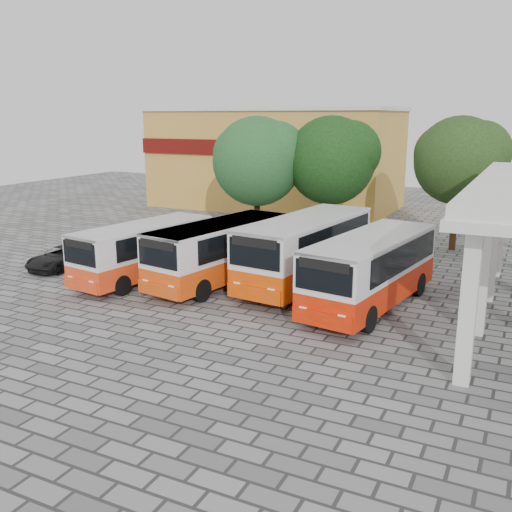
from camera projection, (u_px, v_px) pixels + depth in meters
The scene contains 10 objects.
ground at pixel (258, 317), 22.22m from camera, with size 90.00×90.00×0.00m, color #5E5E5E.
shophouse_block at pixel (276, 158), 48.58m from camera, with size 20.40×10.40×8.30m.
bus_far_left at pixel (144, 248), 26.91m from camera, with size 3.34×7.70×2.68m.
bus_centre_left at pixel (220, 249), 26.24m from camera, with size 3.74×8.30×2.87m.
bus_centre_right at pixel (306, 247), 25.95m from camera, with size 3.62×8.98×3.15m.
bus_far_right at pixel (371, 267), 22.92m from camera, with size 3.68×8.50×2.96m.
tree_left at pixel (258, 158), 36.19m from camera, with size 5.95×5.67×7.64m.
tree_middle at pixel (332, 158), 35.61m from camera, with size 5.81×5.54×7.67m.
tree_right at pixel (461, 158), 32.14m from camera, with size 5.26×5.01×7.67m.
parked_car at pixel (63, 257), 29.23m from camera, with size 1.85×4.01×1.11m, color black.
Camera 1 is at (9.22, -18.88, 7.60)m, focal length 40.00 mm.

